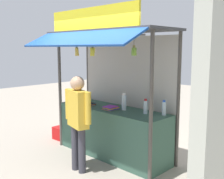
# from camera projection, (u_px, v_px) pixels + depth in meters

# --- Properties ---
(ground_plane) EXTENTS (20.00, 20.00, 0.00)m
(ground_plane) POSITION_uv_depth(u_px,v_px,m) (112.00, 155.00, 5.26)
(ground_plane) COLOR #9E9384
(stall_counter) EXTENTS (2.27, 0.69, 0.90)m
(stall_counter) POSITION_uv_depth(u_px,v_px,m) (112.00, 132.00, 5.19)
(stall_counter) COLOR #385B4C
(stall_counter) RESTS_ON ground
(stall_structure) EXTENTS (2.47, 1.49, 2.65)m
(stall_structure) POSITION_uv_depth(u_px,v_px,m) (115.00, 70.00, 5.07)
(stall_structure) COLOR #4C4742
(stall_structure) RESTS_ON ground
(water_bottle_center) EXTENTS (0.07, 0.07, 0.25)m
(water_bottle_center) POSITION_uv_depth(u_px,v_px,m) (145.00, 107.00, 4.70)
(water_bottle_center) COLOR silver
(water_bottle_center) RESTS_ON stall_counter
(water_bottle_rear_center) EXTENTS (0.09, 0.09, 0.31)m
(water_bottle_rear_center) POSITION_uv_depth(u_px,v_px,m) (124.00, 102.00, 4.96)
(water_bottle_rear_center) COLOR silver
(water_bottle_rear_center) RESTS_ON stall_counter
(water_bottle_far_right) EXTENTS (0.07, 0.07, 0.25)m
(water_bottle_far_right) POSITION_uv_depth(u_px,v_px,m) (164.00, 108.00, 4.58)
(water_bottle_far_right) COLOR silver
(water_bottle_far_right) RESTS_ON stall_counter
(magazine_stack_right) EXTENTS (0.24, 0.26, 0.06)m
(magazine_stack_right) POSITION_uv_depth(u_px,v_px,m) (88.00, 104.00, 5.35)
(magazine_stack_right) COLOR orange
(magazine_stack_right) RESTS_ON stall_counter
(magazine_stack_back_right) EXTENTS (0.24, 0.26, 0.06)m
(magazine_stack_back_right) POSITION_uv_depth(u_px,v_px,m) (111.00, 108.00, 5.02)
(magazine_stack_back_right) COLOR orange
(magazine_stack_back_right) RESTS_ON stall_counter
(banana_bunch_rightmost) EXTENTS (0.10, 0.10, 0.31)m
(banana_bunch_rightmost) POSITION_uv_depth(u_px,v_px,m) (92.00, 52.00, 4.67)
(banana_bunch_rightmost) COLOR #332D23
(banana_bunch_inner_right) EXTENTS (0.10, 0.09, 0.29)m
(banana_bunch_inner_right) POSITION_uv_depth(u_px,v_px,m) (134.00, 51.00, 4.05)
(banana_bunch_inner_right) COLOR #332D23
(banana_bunch_leftmost) EXTENTS (0.09, 0.09, 0.32)m
(banana_bunch_leftmost) POSITION_uv_depth(u_px,v_px,m) (77.00, 52.00, 4.96)
(banana_bunch_leftmost) COLOR #332D23
(vendor_person) EXTENTS (0.59, 0.30, 1.56)m
(vendor_person) POSITION_uv_depth(u_px,v_px,m) (78.00, 115.00, 4.44)
(vendor_person) COLOR #383842
(vendor_person) RESTS_ON ground
(plastic_crate) EXTENTS (0.40, 0.40, 0.27)m
(plastic_crate) POSITION_uv_depth(u_px,v_px,m) (64.00, 133.00, 6.18)
(plastic_crate) COLOR red
(plastic_crate) RESTS_ON ground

